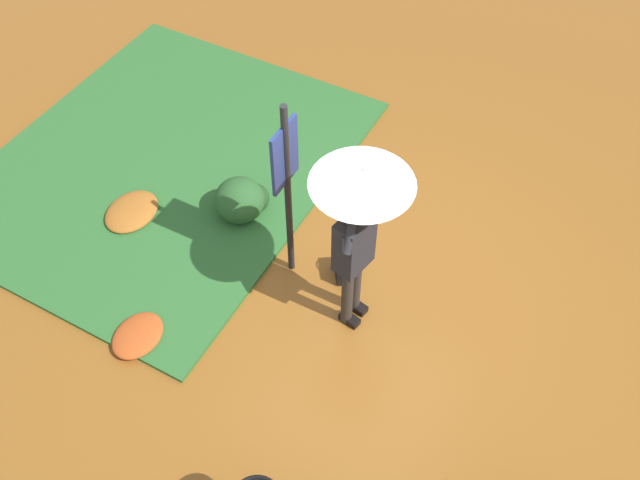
{
  "coord_description": "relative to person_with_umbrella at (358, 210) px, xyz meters",
  "views": [
    {
      "loc": [
        -4.03,
        -1.61,
        6.22
      ],
      "look_at": [
        -0.13,
        0.52,
        0.85
      ],
      "focal_mm": 39.26,
      "sensor_mm": 36.0,
      "label": 1
    }
  ],
  "objects": [
    {
      "name": "grass_verge",
      "position": [
        0.79,
        3.07,
        -1.53
      ],
      "size": [
        4.8,
        4.0,
        0.05
      ],
      "color": "#2D662D",
      "rests_on": "ground_plane"
    },
    {
      "name": "shrub_cluster",
      "position": [
        0.58,
        1.74,
        -1.31
      ],
      "size": [
        0.64,
        0.58,
        0.53
      ],
      "color": "#285628",
      "rests_on": "ground_plane"
    },
    {
      "name": "leaf_pile_by_bench",
      "position": [
        -0.08,
        2.88,
        -1.47
      ],
      "size": [
        0.71,
        0.57,
        0.16
      ],
      "color": "#A86023",
      "rests_on": "ground_plane"
    },
    {
      "name": "leaf_pile_near_person",
      "position": [
        -1.4,
        1.76,
        -1.49
      ],
      "size": [
        0.6,
        0.48,
        0.13
      ],
      "color": "#B74C1E",
      "rests_on": "ground_plane"
    },
    {
      "name": "info_sign_post",
      "position": [
        0.16,
        0.85,
        -0.11
      ],
      "size": [
        0.44,
        0.07,
        2.3
      ],
      "color": "black",
      "rests_on": "ground_plane"
    },
    {
      "name": "person_with_umbrella",
      "position": [
        0.0,
        0.0,
        0.0
      ],
      "size": [
        0.96,
        0.96,
        2.04
      ],
      "color": "#2D2823",
      "rests_on": "ground_plane"
    },
    {
      "name": "ground_plane",
      "position": [
        0.17,
        -0.1,
        -1.55
      ],
      "size": [
        18.0,
        18.0,
        0.0
      ],
      "primitive_type": "plane",
      "color": "brown"
    },
    {
      "name": "handbag",
      "position": [
        0.33,
        0.3,
        -1.42
      ],
      "size": [
        0.33,
        0.28,
        0.37
      ],
      "color": "black",
      "rests_on": "ground_plane"
    }
  ]
}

